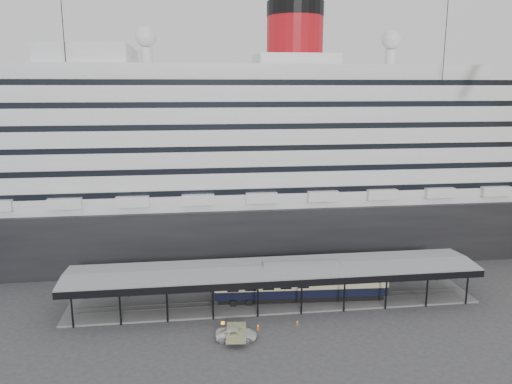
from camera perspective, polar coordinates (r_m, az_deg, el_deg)
The scene contains 8 objects.
ground at distance 66.43m, azimuth 2.86°, elevation -14.22°, with size 200.00×200.00×0.00m, color #343436.
cruise_ship at distance 91.95m, azimuth -0.61°, elevation 5.10°, with size 130.00×30.00×43.90m.
platform_canopy at distance 69.94m, azimuth 2.13°, elevation -10.70°, with size 56.00×9.18×5.30m.
port_truck at distance 61.23m, azimuth -2.27°, elevation -15.91°, with size 2.23×4.85×1.35m, color silver.
pullman_carriage at distance 70.45m, azimuth 5.16°, elevation -10.15°, with size 24.09×4.41×23.52m.
traffic_cone_left at distance 63.59m, azimuth -2.30°, elevation -15.08°, with size 0.47×0.47×0.79m.
traffic_cone_mid at distance 63.46m, azimuth 0.23°, elevation -15.12°, with size 0.46×0.46×0.80m.
traffic_cone_right at distance 64.78m, azimuth 4.75°, elevation -14.63°, with size 0.45×0.45×0.67m.
Camera 1 is at (-11.06, -58.63, 29.22)m, focal length 35.00 mm.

